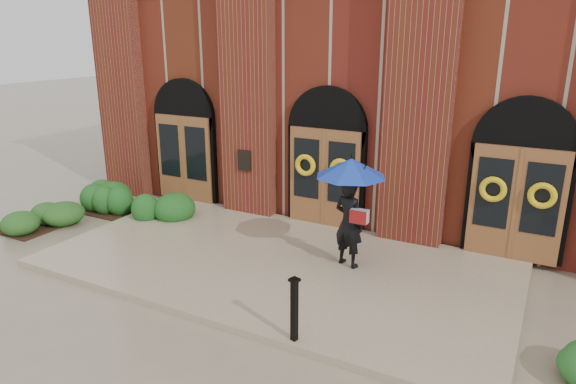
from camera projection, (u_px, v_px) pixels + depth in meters
The scene contains 7 objects.
ground at pixel (272, 269), 11.15m from camera, with size 90.00×90.00×0.00m, color gray.
landing at pixel (275, 264), 11.25m from camera, with size 10.00×5.30×0.15m, color tan.
church_building at pixel (398, 76), 17.51m from camera, with size 16.20×12.53×7.00m.
man_with_umbrella at pixel (350, 192), 10.54m from camera, with size 1.82×1.82×2.35m.
metal_post at pixel (294, 308), 8.16m from camera, with size 0.18×0.18×1.10m.
hedge_wall_left at pixel (133, 202), 14.40m from camera, with size 3.00×1.20×0.77m, color #1B4E1A.
hedge_front_left at pixel (28, 216), 13.57m from camera, with size 1.58×1.36×0.56m, color #224E1A.
Camera 1 is at (5.09, -8.79, 4.91)m, focal length 32.00 mm.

